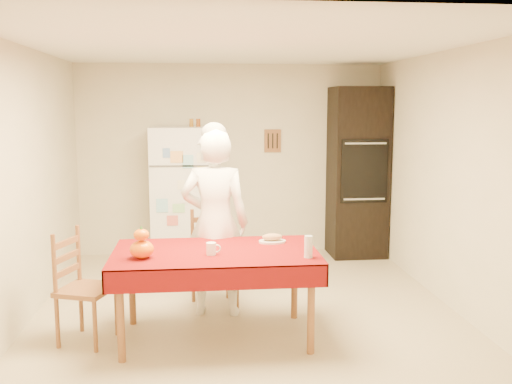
{
  "coord_description": "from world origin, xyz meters",
  "views": [
    {
      "loc": [
        -0.44,
        -5.28,
        1.96
      ],
      "look_at": [
        0.12,
        0.2,
        1.12
      ],
      "focal_mm": 40.0,
      "sensor_mm": 36.0,
      "label": 1
    }
  ],
  "objects": [
    {
      "name": "room_shell",
      "position": [
        0.0,
        0.0,
        1.62
      ],
      "size": [
        4.02,
        4.52,
        2.51
      ],
      "color": "beige",
      "rests_on": "ground"
    },
    {
      "name": "chair_left",
      "position": [
        -1.44,
        -0.59,
        0.51
      ],
      "size": [
        0.52,
        0.53,
        0.95
      ],
      "rotation": [
        0.0,
        0.0,
        1.22
      ],
      "color": "brown",
      "rests_on": "floor"
    },
    {
      "name": "spice_jar_right",
      "position": [
        -0.43,
        1.93,
        1.75
      ],
      "size": [
        0.05,
        0.05,
        0.1
      ],
      "primitive_type": "cylinder",
      "color": "brown",
      "rests_on": "refrigerator"
    },
    {
      "name": "bread_loaf",
      "position": [
        0.2,
        -0.41,
        0.81
      ],
      "size": [
        0.18,
        0.1,
        0.06
      ],
      "primitive_type": "ellipsoid",
      "color": "#9E764D",
      "rests_on": "bread_plate"
    },
    {
      "name": "seated_woman",
      "position": [
        -0.29,
        -0.06,
        0.88
      ],
      "size": [
        0.69,
        0.5,
        1.75
      ],
      "primitive_type": "imported",
      "rotation": [
        0.0,
        0.0,
        3.0
      ],
      "color": "white",
      "rests_on": "floor"
    },
    {
      "name": "wine_glass",
      "position": [
        0.42,
        -0.93,
        0.85
      ],
      "size": [
        0.07,
        0.07,
        0.18
      ],
      "primitive_type": "cylinder",
      "color": "silver",
      "rests_on": "dining_table"
    },
    {
      "name": "coffee_mug",
      "position": [
        -0.35,
        -0.77,
        0.81
      ],
      "size": [
        0.08,
        0.08,
        0.1
      ],
      "primitive_type": "cylinder",
      "color": "white",
      "rests_on": "dining_table"
    },
    {
      "name": "spice_jar_left",
      "position": [
        -0.52,
        1.93,
        1.75
      ],
      "size": [
        0.05,
        0.05,
        0.1
      ],
      "primitive_type": "cylinder",
      "color": "#98621B",
      "rests_on": "refrigerator"
    },
    {
      "name": "pumpkin_lower",
      "position": [
        -0.9,
        -0.82,
        0.83
      ],
      "size": [
        0.19,
        0.19,
        0.14
      ],
      "primitive_type": "ellipsoid",
      "color": "#CC4704",
      "rests_on": "dining_table"
    },
    {
      "name": "bread_plate",
      "position": [
        0.2,
        -0.41,
        0.77
      ],
      "size": [
        0.24,
        0.24,
        0.02
      ],
      "primitive_type": "cylinder",
      "color": "silver",
      "rests_on": "dining_table"
    },
    {
      "name": "refrigerator",
      "position": [
        -0.65,
        1.88,
        0.85
      ],
      "size": [
        0.75,
        0.74,
        1.7
      ],
      "color": "white",
      "rests_on": "floor"
    },
    {
      "name": "oven_cabinet",
      "position": [
        1.63,
        1.93,
        1.1
      ],
      "size": [
        0.7,
        0.62,
        2.2
      ],
      "color": "black",
      "rests_on": "floor"
    },
    {
      "name": "dining_table",
      "position": [
        -0.31,
        -0.65,
        0.69
      ],
      "size": [
        1.7,
        1.0,
        0.76
      ],
      "color": "brown",
      "rests_on": "floor"
    },
    {
      "name": "pumpkin_upper",
      "position": [
        -0.9,
        -0.82,
        0.95
      ],
      "size": [
        0.12,
        0.12,
        0.09
      ],
      "primitive_type": "ellipsoid",
      "color": "#C34804",
      "rests_on": "pumpkin_lower"
    },
    {
      "name": "spice_jar_mid",
      "position": [
        -0.43,
        1.93,
        1.75
      ],
      "size": [
        0.05,
        0.05,
        0.1
      ],
      "primitive_type": "cylinder",
      "color": "brown",
      "rests_on": "refrigerator"
    },
    {
      "name": "chair_far",
      "position": [
        -0.31,
        0.21,
        0.51
      ],
      "size": [
        0.5,
        0.48,
        0.95
      ],
      "rotation": [
        0.0,
        0.0,
        0.22
      ],
      "color": "brown",
      "rests_on": "floor"
    },
    {
      "name": "floor",
      "position": [
        0.0,
        0.0,
        0.0
      ],
      "size": [
        4.5,
        4.5,
        0.0
      ],
      "primitive_type": "plane",
      "color": "#C0B28B",
      "rests_on": "ground"
    }
  ]
}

